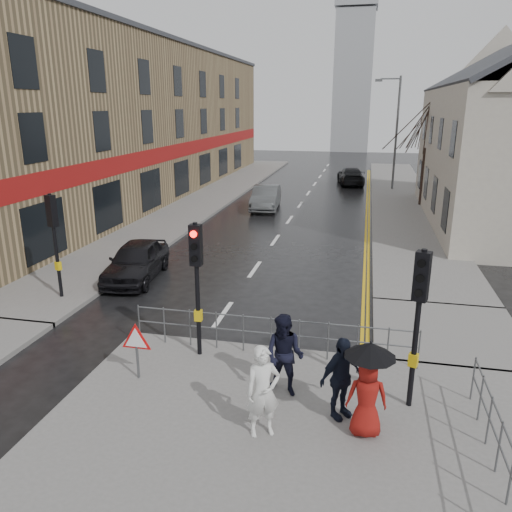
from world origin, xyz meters
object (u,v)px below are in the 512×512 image
at_px(pedestrian_d, 341,378).
at_px(pedestrian_b, 285,355).
at_px(car_mid, 266,198).
at_px(pedestrian_with_umbrella, 368,383).
at_px(car_parked, 136,261).
at_px(pedestrian_a, 263,391).

bearing_deg(pedestrian_d, pedestrian_b, 109.31).
bearing_deg(car_mid, pedestrian_d, -79.54).
distance_m(pedestrian_with_umbrella, car_parked, 11.31).
relative_size(pedestrian_with_umbrella, pedestrian_d, 1.11).
height_order(pedestrian_b, car_mid, pedestrian_b).
distance_m(pedestrian_with_umbrella, pedestrian_d, 0.73).
height_order(pedestrian_b, pedestrian_with_umbrella, pedestrian_with_umbrella).
xyz_separation_m(pedestrian_a, car_parked, (-6.40, 8.07, -0.35)).
xyz_separation_m(pedestrian_a, pedestrian_with_umbrella, (1.90, 0.41, 0.18)).
bearing_deg(pedestrian_a, pedestrian_b, 56.36).
xyz_separation_m(pedestrian_b, pedestrian_with_umbrella, (1.73, -1.06, 0.17)).
bearing_deg(pedestrian_a, car_mid, 74.16).
bearing_deg(pedestrian_b, pedestrian_with_umbrella, -18.01).
bearing_deg(car_parked, pedestrian_d, -49.50).
relative_size(pedestrian_b, car_parked, 0.45).
bearing_deg(car_parked, car_mid, 74.39).
xyz_separation_m(pedestrian_b, car_parked, (-6.57, 6.61, -0.35)).
height_order(car_parked, car_mid, car_mid).
bearing_deg(pedestrian_b, car_mid, 115.75).
height_order(pedestrian_a, pedestrian_b, pedestrian_b).
distance_m(car_parked, car_mid, 13.77).
bearing_deg(pedestrian_with_umbrella, pedestrian_d, 137.85).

